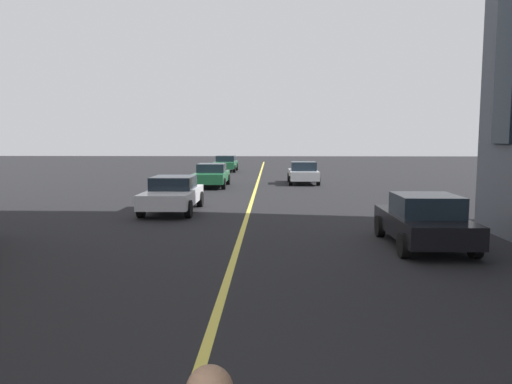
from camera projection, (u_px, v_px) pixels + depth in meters
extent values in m
cube|color=#D8C64C|center=(250.00, 207.00, 20.36)|extent=(80.00, 0.16, 0.01)
cube|color=black|center=(423.00, 225.00, 12.85)|extent=(3.90, 1.75, 0.55)
cube|color=#19232D|center=(426.00, 205.00, 12.60)|extent=(1.64, 1.54, 0.55)
cylinder|color=black|center=(380.00, 226.00, 14.19)|extent=(0.60, 0.21, 0.60)
cylinder|color=black|center=(438.00, 227.00, 14.13)|extent=(0.60, 0.21, 0.60)
cylinder|color=black|center=(404.00, 245.00, 11.63)|extent=(0.60, 0.21, 0.60)
cylinder|color=black|center=(475.00, 246.00, 11.58)|extent=(0.60, 0.21, 0.60)
cube|color=#B7BABF|center=(303.00, 175.00, 30.92)|extent=(3.90, 1.75, 0.55)
cube|color=#19232D|center=(303.00, 166.00, 30.66)|extent=(1.64, 1.54, 0.55)
cylinder|color=black|center=(289.00, 177.00, 32.25)|extent=(0.60, 0.21, 0.60)
cylinder|color=black|center=(315.00, 177.00, 32.20)|extent=(0.60, 0.21, 0.60)
cylinder|color=black|center=(291.00, 181.00, 29.70)|extent=(0.60, 0.21, 0.60)
cylinder|color=black|center=(318.00, 181.00, 29.64)|extent=(0.60, 0.21, 0.60)
cube|color=#1E6038|center=(211.00, 177.00, 28.86)|extent=(4.40, 1.80, 0.55)
cube|color=#19232D|center=(212.00, 168.00, 29.02)|extent=(1.85, 1.58, 0.50)
cylinder|color=black|center=(224.00, 184.00, 27.42)|extent=(0.64, 0.22, 0.64)
cylinder|color=black|center=(193.00, 184.00, 27.48)|extent=(0.64, 0.22, 0.64)
cylinder|color=black|center=(228.00, 179.00, 30.31)|extent=(0.64, 0.22, 0.64)
cylinder|color=black|center=(200.00, 179.00, 30.36)|extent=(0.64, 0.22, 0.64)
cube|color=#1E6038|center=(226.00, 165.00, 42.53)|extent=(4.40, 1.80, 0.55)
cube|color=#19232D|center=(226.00, 158.00, 42.70)|extent=(1.85, 1.58, 0.50)
cylinder|color=black|center=(234.00, 169.00, 41.09)|extent=(0.64, 0.22, 0.64)
cylinder|color=black|center=(214.00, 169.00, 41.15)|extent=(0.64, 0.22, 0.64)
cylinder|color=black|center=(237.00, 167.00, 43.98)|extent=(0.64, 0.22, 0.64)
cylinder|color=black|center=(218.00, 167.00, 44.03)|extent=(0.64, 0.22, 0.64)
cube|color=silver|center=(173.00, 197.00, 18.98)|extent=(4.40, 1.80, 0.55)
cube|color=#19232D|center=(174.00, 183.00, 19.14)|extent=(1.85, 1.58, 0.50)
cylinder|color=black|center=(188.00, 209.00, 17.54)|extent=(0.64, 0.22, 0.64)
cylinder|color=black|center=(141.00, 209.00, 17.60)|extent=(0.64, 0.22, 0.64)
cylinder|color=black|center=(200.00, 199.00, 20.43)|extent=(0.64, 0.22, 0.64)
cylinder|color=black|center=(159.00, 199.00, 20.48)|extent=(0.64, 0.22, 0.64)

